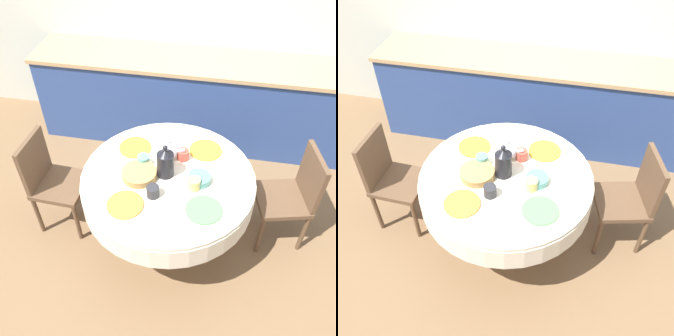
# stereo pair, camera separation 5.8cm
# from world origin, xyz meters

# --- Properties ---
(ground_plane) EXTENTS (12.00, 12.00, 0.00)m
(ground_plane) POSITION_xyz_m (0.00, 0.00, 0.00)
(ground_plane) COLOR brown
(wall_back) EXTENTS (7.00, 0.05, 2.60)m
(wall_back) POSITION_xyz_m (0.00, 1.77, 1.30)
(wall_back) COLOR beige
(wall_back) RESTS_ON ground_plane
(kitchen_counter) EXTENTS (3.24, 0.64, 0.93)m
(kitchen_counter) POSITION_xyz_m (0.00, 1.44, 0.47)
(kitchen_counter) COLOR #2D4784
(kitchen_counter) RESTS_ON ground_plane
(dining_table) EXTENTS (1.29, 1.29, 0.75)m
(dining_table) POSITION_xyz_m (0.00, 0.00, 0.63)
(dining_table) COLOR tan
(dining_table) RESTS_ON ground_plane
(chair_left) EXTENTS (0.48, 0.48, 0.89)m
(chair_left) POSITION_xyz_m (0.95, 0.23, 0.50)
(chair_left) COLOR brown
(chair_left) RESTS_ON ground_plane
(chair_right) EXTENTS (0.42, 0.42, 0.89)m
(chair_right) POSITION_xyz_m (-0.98, 0.04, 0.50)
(chair_right) COLOR brown
(chair_right) RESTS_ON ground_plane
(plate_near_left) EXTENTS (0.25, 0.25, 0.01)m
(plate_near_left) POSITION_xyz_m (-0.23, -0.33, 0.76)
(plate_near_left) COLOR orange
(plate_near_left) RESTS_ON dining_table
(cup_near_left) EXTENTS (0.09, 0.09, 0.08)m
(cup_near_left) POSITION_xyz_m (-0.07, -0.21, 0.79)
(cup_near_left) COLOR #28282D
(cup_near_left) RESTS_ON dining_table
(plate_near_right) EXTENTS (0.25, 0.25, 0.01)m
(plate_near_right) POSITION_xyz_m (0.29, -0.28, 0.76)
(plate_near_right) COLOR #5BA85B
(plate_near_right) RESTS_ON dining_table
(cup_near_right) EXTENTS (0.09, 0.09, 0.08)m
(cup_near_right) POSITION_xyz_m (0.20, -0.08, 0.79)
(cup_near_right) COLOR #DBB766
(cup_near_right) RESTS_ON dining_table
(plate_far_left) EXTENTS (0.25, 0.25, 0.01)m
(plate_far_left) POSITION_xyz_m (-0.31, 0.26, 0.76)
(plate_far_left) COLOR yellow
(plate_far_left) RESTS_ON dining_table
(cup_far_left) EXTENTS (0.09, 0.09, 0.08)m
(cup_far_left) POSITION_xyz_m (-0.20, 0.08, 0.79)
(cup_far_left) COLOR #5BA39E
(cup_far_left) RESTS_ON dining_table
(plate_far_right) EXTENTS (0.25, 0.25, 0.01)m
(plate_far_right) POSITION_xyz_m (0.24, 0.33, 0.76)
(plate_far_right) COLOR yellow
(plate_far_right) RESTS_ON dining_table
(cup_far_right) EXTENTS (0.09, 0.09, 0.08)m
(cup_far_right) POSITION_xyz_m (0.08, 0.20, 0.79)
(cup_far_right) COLOR #CC4C3D
(cup_far_right) RESTS_ON dining_table
(coffee_carafe) EXTENTS (0.12, 0.12, 0.27)m
(coffee_carafe) POSITION_xyz_m (-0.02, 0.01, 0.87)
(coffee_carafe) COLOR black
(coffee_carafe) RESTS_ON dining_table
(teapot) EXTENTS (0.20, 0.14, 0.19)m
(teapot) POSITION_xyz_m (-0.03, 0.19, 0.83)
(teapot) COLOR white
(teapot) RESTS_ON dining_table
(bread_basket) EXTENTS (0.25, 0.25, 0.06)m
(bread_basket) POSITION_xyz_m (-0.20, -0.05, 0.78)
(bread_basket) COLOR #AD844C
(bread_basket) RESTS_ON dining_table
(fruit_bowl) EXTENTS (0.16, 0.16, 0.06)m
(fruit_bowl) POSITION_xyz_m (0.23, -0.02, 0.78)
(fruit_bowl) COLOR #569993
(fruit_bowl) RESTS_ON dining_table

